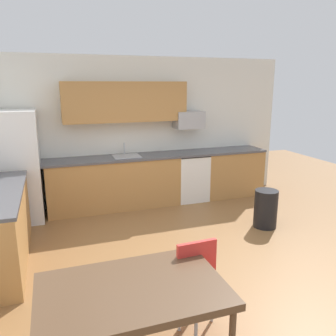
{
  "coord_description": "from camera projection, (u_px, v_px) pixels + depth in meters",
  "views": [
    {
      "loc": [
        -1.6,
        -3.62,
        2.2
      ],
      "look_at": [
        0.0,
        1.0,
        1.0
      ],
      "focal_mm": 36.49,
      "sensor_mm": 36.0,
      "label": 1
    }
  ],
  "objects": [
    {
      "name": "cabinet_run_back",
      "position": [
        115.0,
        184.0,
        6.18
      ],
      "size": [
        2.35,
        0.6,
        0.9
      ],
      "primitive_type": "cube",
      "color": "#AD7A42",
      "rests_on": "ground"
    },
    {
      "name": "countertop_back",
      "position": [
        145.0,
        156.0,
        6.25
      ],
      "size": [
        4.8,
        0.64,
        0.04
      ],
      "primitive_type": "cube",
      "color": "#4C4C51",
      "rests_on": "cabinet_run_back"
    },
    {
      "name": "sink_basin",
      "position": [
        127.0,
        160.0,
        6.15
      ],
      "size": [
        0.48,
        0.4,
        0.14
      ],
      "primitive_type": "cube",
      "color": "#A5A8AD",
      "rests_on": "countertop_back"
    },
    {
      "name": "refrigerator",
      "position": [
        15.0,
        167.0,
        5.48
      ],
      "size": [
        0.76,
        0.7,
        1.81
      ],
      "primitive_type": "cube",
      "color": "white",
      "rests_on": "ground"
    },
    {
      "name": "upper_cabinets_back",
      "position": [
        126.0,
        102.0,
        6.04
      ],
      "size": [
        2.2,
        0.34,
        0.7
      ],
      "primitive_type": "cube",
      "color": "#AD7A42"
    },
    {
      "name": "oven_range",
      "position": [
        190.0,
        176.0,
        6.64
      ],
      "size": [
        0.6,
        0.6,
        0.91
      ],
      "color": "white",
      "rests_on": "ground"
    },
    {
      "name": "chair_near_table",
      "position": [
        202.0,
        283.0,
        2.99
      ],
      "size": [
        0.42,
        0.42,
        0.85
      ],
      "color": "red",
      "rests_on": "ground"
    },
    {
      "name": "cabinet_run_back_right",
      "position": [
        231.0,
        173.0,
        6.93
      ],
      "size": [
        1.2,
        0.6,
        0.9
      ],
      "primitive_type": "cube",
      "color": "#AD7A42",
      "rests_on": "ground"
    },
    {
      "name": "sink_faucet",
      "position": [
        124.0,
        149.0,
        6.27
      ],
      "size": [
        0.02,
        0.02,
        0.24
      ],
      "primitive_type": "cylinder",
      "color": "#B2B5BA",
      "rests_on": "countertop_back"
    },
    {
      "name": "microwave",
      "position": [
        189.0,
        120.0,
        6.48
      ],
      "size": [
        0.54,
        0.36,
        0.32
      ],
      "primitive_type": "cube",
      "color": "#9EA0A5"
    },
    {
      "name": "wall_back",
      "position": [
        140.0,
        130.0,
        6.46
      ],
      "size": [
        5.8,
        0.1,
        2.7
      ],
      "primitive_type": "cube",
      "color": "silver",
      "rests_on": "ground"
    },
    {
      "name": "dining_table",
      "position": [
        132.0,
        294.0,
        2.56
      ],
      "size": [
        1.4,
        0.9,
        0.73
      ],
      "color": "brown",
      "rests_on": "ground"
    },
    {
      "name": "trash_bin",
      "position": [
        266.0,
        209.0,
        5.36
      ],
      "size": [
        0.36,
        0.36,
        0.6
      ],
      "primitive_type": "cylinder",
      "color": "black",
      "rests_on": "ground"
    },
    {
      "name": "ground_plane",
      "position": [
        194.0,
        262.0,
        4.36
      ],
      "size": [
        12.0,
        12.0,
        0.0
      ],
      "primitive_type": "plane",
      "color": "olive"
    }
  ]
}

